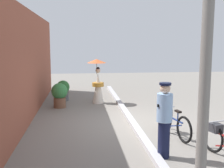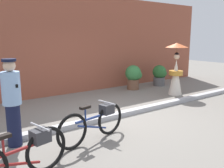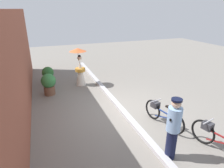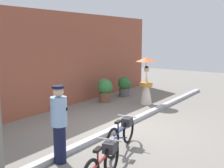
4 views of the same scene
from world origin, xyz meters
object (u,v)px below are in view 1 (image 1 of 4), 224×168
(potted_plant_by_door, at_px, (60,94))
(potted_plant_small, at_px, (63,90))
(bicycle_near_officer, at_px, (173,122))
(person_officer, at_px, (164,118))
(person_with_parasol, at_px, (98,81))
(utility_pole, at_px, (206,50))

(potted_plant_by_door, distance_m, potted_plant_small, 1.42)
(potted_plant_small, bearing_deg, potted_plant_by_door, 177.97)
(bicycle_near_officer, distance_m, person_officer, 1.62)
(person_with_parasol, bearing_deg, bicycle_near_officer, -158.69)
(bicycle_near_officer, height_order, potted_plant_by_door, potted_plant_by_door)
(person_officer, height_order, person_with_parasol, person_with_parasol)
(potted_plant_small, bearing_deg, person_officer, -158.87)
(bicycle_near_officer, bearing_deg, utility_pole, 169.78)
(person_officer, bearing_deg, bicycle_near_officer, -26.19)
(utility_pole, bearing_deg, person_with_parasol, 9.38)
(person_with_parasol, distance_m, potted_plant_small, 1.72)
(person_with_parasol, distance_m, utility_pole, 7.64)
(person_with_parasol, distance_m, potted_plant_by_door, 1.72)
(potted_plant_small, xyz_separation_m, utility_pole, (-8.14, -2.70, 1.93))
(potted_plant_small, height_order, utility_pole, utility_pole)
(potted_plant_small, relative_size, utility_pole, 0.18)
(person_with_parasol, height_order, potted_plant_small, person_with_parasol)
(bicycle_near_officer, relative_size, utility_pole, 0.35)
(bicycle_near_officer, distance_m, utility_pole, 3.58)
(potted_plant_small, bearing_deg, person_with_parasol, -116.70)
(bicycle_near_officer, xyz_separation_m, potted_plant_small, (5.22, 3.23, 0.08))
(utility_pole, bearing_deg, bicycle_near_officer, -10.22)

